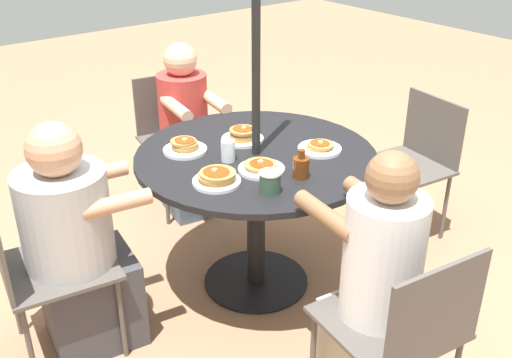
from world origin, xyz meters
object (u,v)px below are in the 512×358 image
(syrup_bottle, at_px, (301,167))
(diner_south, at_px, (186,137))
(patio_chair_north, at_px, (404,325))
(drinking_glass_a, at_px, (228,151))
(patio_table, at_px, (256,177))
(pancake_plate_c, at_px, (320,148))
(pancake_plate_a, at_px, (261,168))
(patio_chair_south, at_px, (176,131))
(patio_chair_west, at_px, (37,262))
(pancake_plate_b, at_px, (243,136))
(coffee_cup, at_px, (270,182))
(pancake_plate_d, at_px, (217,178))
(patio_chair_east, at_px, (413,157))
(diner_west, at_px, (78,251))
(diner_north, at_px, (374,292))
(pancake_plate_e, at_px, (185,147))

(syrup_bottle, bearing_deg, diner_south, -6.83)
(patio_chair_north, xyz_separation_m, drinking_glass_a, (1.08, 0.01, 0.32))
(patio_table, bearing_deg, pancake_plate_c, -121.74)
(patio_chair_north, distance_m, pancake_plate_a, 0.95)
(pancake_plate_c, bearing_deg, patio_chair_south, 4.43)
(patio_chair_west, height_order, pancake_plate_b, pancake_plate_b)
(coffee_cup, bearing_deg, pancake_plate_b, -25.04)
(patio_table, distance_m, pancake_plate_d, 0.39)
(patio_chair_west, bearing_deg, syrup_bottle, 74.07)
(pancake_plate_d, distance_m, coffee_cup, 0.25)
(patio_chair_east, relative_size, diner_west, 0.76)
(patio_chair_south, relative_size, pancake_plate_a, 3.89)
(patio_chair_east, height_order, pancake_plate_b, pancake_plate_b)
(patio_chair_south, xyz_separation_m, patio_chair_west, (-0.90, 1.24, 0.00))
(patio_chair_west, bearing_deg, patio_table, 90.00)
(patio_chair_east, height_order, syrup_bottle, syrup_bottle)
(patio_table, distance_m, pancake_plate_b, 0.23)
(diner_west, distance_m, syrup_bottle, 1.05)
(patio_chair_east, height_order, pancake_plate_a, patio_chair_east)
(patio_table, distance_m, patio_chair_north, 1.09)
(drinking_glass_a, bearing_deg, diner_north, -177.77)
(pancake_plate_d, xyz_separation_m, syrup_bottle, (-0.18, -0.33, 0.03))
(syrup_bottle, relative_size, drinking_glass_a, 1.30)
(drinking_glass_a, bearing_deg, patio_chair_west, 81.02)
(drinking_glass_a, bearing_deg, coffee_cup, 173.21)
(syrup_bottle, bearing_deg, patio_chair_west, 65.56)
(diner_west, bearing_deg, patio_chair_east, 90.63)
(pancake_plate_d, bearing_deg, diner_west, 63.82)
(patio_chair_north, height_order, diner_north, diner_north)
(patio_chair_west, bearing_deg, pancake_plate_b, 98.67)
(pancake_plate_c, bearing_deg, pancake_plate_d, 87.87)
(patio_chair_west, distance_m, pancake_plate_a, 1.06)
(pancake_plate_e, height_order, syrup_bottle, syrup_bottle)
(pancake_plate_c, bearing_deg, patio_chair_west, 76.30)
(patio_chair_west, relative_size, pancake_plate_c, 3.89)
(diner_north, relative_size, pancake_plate_c, 5.28)
(diner_west, bearing_deg, pancake_plate_e, 107.26)
(patio_chair_north, height_order, diner_west, diner_west)
(patio_chair_north, relative_size, syrup_bottle, 6.25)
(diner_north, bearing_deg, drinking_glass_a, 99.78)
(diner_south, bearing_deg, pancake_plate_e, 67.81)
(pancake_plate_e, bearing_deg, diner_south, -31.39)
(pancake_plate_a, relative_size, pancake_plate_b, 1.00)
(patio_table, bearing_deg, pancake_plate_a, 149.01)
(diner_north, height_order, coffee_cup, diner_north)
(pancake_plate_e, xyz_separation_m, drinking_glass_a, (-0.22, -0.10, 0.03))
(patio_chair_east, height_order, pancake_plate_e, same)
(diner_west, bearing_deg, pancake_plate_c, 84.06)
(pancake_plate_b, xyz_separation_m, coffee_cup, (-0.51, 0.24, 0.02))
(patio_chair_east, relative_size, pancake_plate_c, 3.89)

